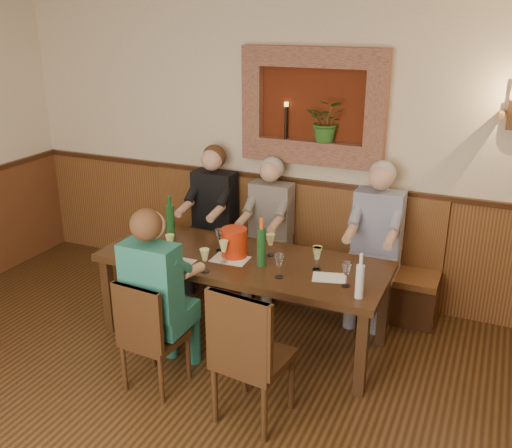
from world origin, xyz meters
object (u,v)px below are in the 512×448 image
(bench, at_px, (283,262))
(person_chair_front, at_px, (160,311))
(dining_table, at_px, (243,266))
(water_bottle, at_px, (360,280))
(person_bench_right, at_px, (374,255))
(spittoon_bucket, at_px, (234,243))
(wine_bottle_green_a, at_px, (261,246))
(wine_bottle_green_b, at_px, (170,222))
(chair_near_right, at_px, (252,380))
(person_bench_mid, at_px, (268,241))
(person_bench_left, at_px, (211,229))
(chair_near_left, at_px, (155,356))

(bench, height_order, person_chair_front, person_chair_front)
(dining_table, relative_size, water_bottle, 7.04)
(water_bottle, bearing_deg, dining_table, 164.40)
(person_bench_right, height_order, water_bottle, person_bench_right)
(spittoon_bucket, bearing_deg, bench, 85.08)
(wine_bottle_green_a, height_order, wine_bottle_green_b, wine_bottle_green_b)
(chair_near_right, relative_size, person_bench_right, 0.71)
(person_bench_mid, xyz_separation_m, person_bench_right, (1.04, -0.00, 0.03))
(person_chair_front, distance_m, spittoon_bucket, 0.87)
(dining_table, height_order, person_chair_front, person_chair_front)
(dining_table, xyz_separation_m, person_chair_front, (-0.31, -0.78, -0.09))
(chair_near_right, bearing_deg, water_bottle, 55.05)
(person_chair_front, bearing_deg, person_bench_mid, 83.37)
(dining_table, relative_size, bench, 0.80)
(person_bench_right, bearing_deg, person_bench_mid, 179.88)
(wine_bottle_green_b, bearing_deg, bench, 48.82)
(person_bench_left, xyz_separation_m, person_bench_mid, (0.62, 0.00, -0.03))
(person_bench_left, height_order, water_bottle, person_bench_left)
(bench, relative_size, wine_bottle_green_a, 7.43)
(person_bench_mid, bearing_deg, person_bench_left, -179.82)
(person_bench_left, xyz_separation_m, person_chair_front, (0.43, -1.61, -0.02))
(chair_near_right, bearing_deg, wine_bottle_green_a, 115.96)
(chair_near_right, relative_size, wine_bottle_green_a, 2.54)
(person_bench_left, relative_size, person_bench_mid, 1.04)
(person_chair_front, xyz_separation_m, wine_bottle_green_a, (0.51, 0.71, 0.33))
(bench, bearing_deg, spittoon_bucket, -94.92)
(spittoon_bucket, height_order, wine_bottle_green_a, wine_bottle_green_a)
(person_bench_right, xyz_separation_m, person_chair_front, (-1.23, -1.61, -0.02))
(dining_table, distance_m, person_bench_right, 1.24)
(chair_near_left, relative_size, person_chair_front, 0.64)
(water_bottle, bearing_deg, wine_bottle_green_b, 167.86)
(bench, relative_size, person_chair_front, 2.12)
(chair_near_right, height_order, water_bottle, water_bottle)
(bench, height_order, wine_bottle_green_a, wine_bottle_green_a)
(spittoon_bucket, bearing_deg, chair_near_left, -104.49)
(water_bottle, bearing_deg, person_bench_right, 96.96)
(water_bottle, bearing_deg, person_chair_front, -160.49)
(dining_table, distance_m, chair_near_right, 1.11)
(person_bench_left, relative_size, water_bottle, 4.24)
(spittoon_bucket, bearing_deg, dining_table, -7.83)
(person_bench_left, height_order, wine_bottle_green_b, person_bench_left)
(spittoon_bucket, xyz_separation_m, wine_bottle_green_b, (-0.66, 0.08, 0.05))
(chair_near_left, bearing_deg, wine_bottle_green_a, 62.33)
(dining_table, relative_size, person_bench_mid, 1.73)
(bench, relative_size, wine_bottle_green_b, 7.20)
(chair_near_right, height_order, person_chair_front, person_chair_front)
(dining_table, relative_size, person_bench_right, 1.65)
(chair_near_right, bearing_deg, dining_table, 125.02)
(person_bench_right, bearing_deg, person_bench_left, 179.99)
(person_bench_left, bearing_deg, person_bench_mid, 0.18)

